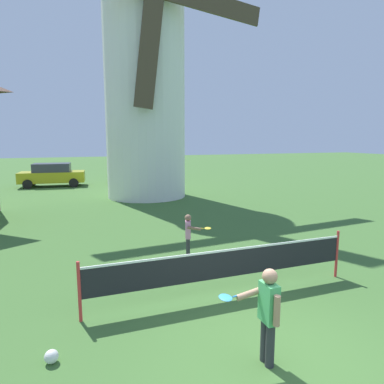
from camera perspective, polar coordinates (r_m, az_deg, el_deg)
The scene contains 8 objects.
ground_plane at distance 5.73m, azimuth 13.32°, elevation -25.16°, with size 120.00×120.00×0.00m, color #3D662D.
windmill at distance 19.31m, azimuth -7.93°, elevation 19.45°, with size 10.76×4.97×15.31m.
tennis_net at distance 7.07m, azimuth 5.76°, elevation -11.87°, with size 5.73×0.06×1.10m.
player_near at distance 5.16m, azimuth 12.46°, elevation -18.88°, with size 0.78×0.56×1.42m.
player_far at distance 9.25m, azimuth -0.52°, elevation -6.90°, with size 0.68×0.65×1.18m.
stray_ball at distance 5.78m, azimuth -22.47°, elevation -24.11°, with size 0.20×0.20×0.20m, color silver.
parked_car_mustard at distance 24.83m, azimuth -22.34°, elevation 2.73°, with size 4.29×2.20×1.56m.
parked_car_cream at distance 25.65m, azimuth -9.17°, elevation 3.45°, with size 4.04×2.07×1.56m.
Camera 1 is at (-2.72, -3.91, 3.19)m, focal length 31.87 mm.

